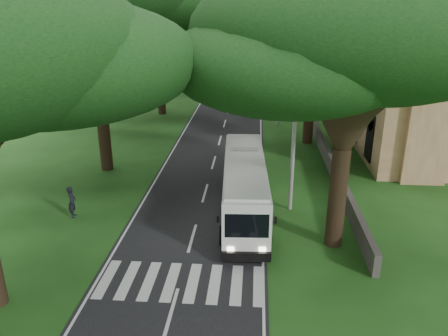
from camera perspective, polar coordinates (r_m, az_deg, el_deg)
ground at (r=22.30m, az=-4.91°, el=-11.70°), size 140.00×140.00×0.00m
road at (r=45.27m, az=-0.01°, el=5.48°), size 8.00×120.00×0.04m
crosswalk at (r=20.66m, az=-5.80°, el=-14.66°), size 8.00×3.00×0.01m
property_wall at (r=44.40m, az=11.61°, el=5.53°), size 0.35×50.00×1.20m
church at (r=43.24m, az=24.31°, el=9.60°), size 14.00×24.00×11.60m
pole_near at (r=25.84m, az=9.06°, el=3.02°), size 1.60×0.24×8.00m
pole_mid at (r=45.27m, az=7.17°, el=10.73°), size 1.60×0.24×8.00m
pole_far at (r=65.05m, az=6.40°, el=13.78°), size 1.60×0.24×8.00m
tree_l_midb at (r=49.73m, az=-8.79°, el=20.62°), size 15.70×15.70×15.44m
tree_l_far at (r=67.58m, az=-6.13°, el=20.36°), size 14.03×14.03×14.72m
tree_r_near at (r=21.02m, az=16.61°, el=16.57°), size 14.77×14.77×13.93m
tree_r_mida at (r=38.84m, az=11.96°, el=19.26°), size 15.49×15.49×14.58m
tree_r_midb at (r=56.71m, az=9.11°, el=19.82°), size 12.58×12.58×14.11m
coach_bus at (r=26.00m, az=2.70°, el=-2.18°), size 3.12×11.55×3.37m
distant_car_a at (r=60.65m, az=-0.59°, el=10.08°), size 2.73×4.28×1.36m
distant_car_b at (r=73.82m, az=1.10°, el=11.98°), size 2.57×4.18×1.30m
distant_car_c at (r=77.72m, az=4.14°, el=12.36°), size 1.97×4.43×1.26m
pedestrian at (r=27.29m, az=-19.25°, el=-4.20°), size 0.63×0.80×1.93m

